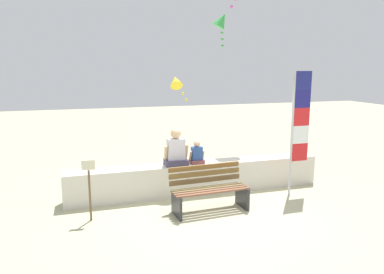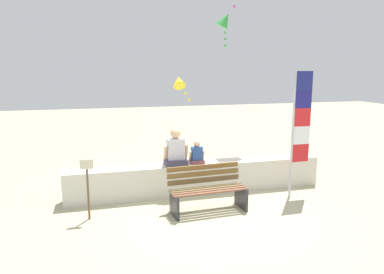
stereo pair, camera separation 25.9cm
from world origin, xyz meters
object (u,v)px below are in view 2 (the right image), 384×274
object	(u,v)px
kite_green	(225,20)
sign_post	(88,184)
person_adult	(176,151)
park_bench	(207,190)
person_child	(197,154)
kite_yellow	(179,81)
flag_banner	(299,124)

from	to	relation	value
kite_green	sign_post	distance (m)	6.13
person_adult	sign_post	bearing A→B (deg)	-154.86
park_bench	person_child	distance (m)	1.16
sign_post	person_adult	bearing A→B (deg)	25.14
kite_yellow	person_adult	bearing A→B (deg)	-104.93
kite_yellow	sign_post	distance (m)	4.77
flag_banner	sign_post	size ratio (longest dim) A/B	2.37
flag_banner	person_child	bearing A→B (deg)	159.27
park_bench	person_child	size ratio (longest dim) A/B	2.97
person_child	kite_green	distance (m)	4.30
flag_banner	kite_yellow	world-z (taller)	flag_banner
flag_banner	kite_yellow	bearing A→B (deg)	117.17
person_child	kite_green	size ratio (longest dim) A/B	0.51
flag_banner	kite_green	xyz separation A→B (m)	(-0.54, 3.21, 2.49)
person_child	sign_post	distance (m)	2.52
person_adult	sign_post	distance (m)	2.09
park_bench	flag_banner	size ratio (longest dim) A/B	0.57
kite_green	sign_post	bearing A→B (deg)	-139.41
kite_green	park_bench	bearing A→B (deg)	-114.61
flag_banner	park_bench	bearing A→B (deg)	-172.73
person_adult	person_child	size ratio (longest dim) A/B	1.57
park_bench	kite_yellow	world-z (taller)	kite_yellow
park_bench	sign_post	xyz separation A→B (m)	(-2.27, 0.17, 0.28)
park_bench	person_child	world-z (taller)	person_child
person_child	person_adult	bearing A→B (deg)	-179.96
person_adult	park_bench	bearing A→B (deg)	-69.00
person_adult	person_child	xyz separation A→B (m)	(0.48, 0.00, -0.12)
person_adult	kite_yellow	world-z (taller)	kite_yellow
person_child	flag_banner	world-z (taller)	flag_banner
park_bench	flag_banner	xyz separation A→B (m)	(2.13, 0.27, 1.20)
flag_banner	sign_post	xyz separation A→B (m)	(-4.40, -0.10, -0.93)
flag_banner	kite_green	distance (m)	4.10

